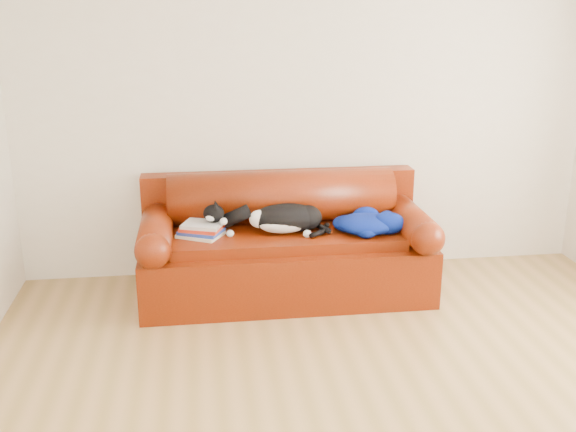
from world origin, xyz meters
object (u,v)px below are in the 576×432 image
(cat, at_px, (285,219))
(sofa_base, at_px, (285,263))
(book_stack, at_px, (202,230))
(blanket, at_px, (368,222))

(cat, bearing_deg, sofa_base, 88.03)
(book_stack, distance_m, cat, 0.60)
(book_stack, relative_size, cat, 0.51)
(book_stack, xyz_separation_m, blanket, (1.20, -0.05, 0.02))
(cat, relative_size, blanket, 1.34)
(sofa_base, bearing_deg, blanket, -10.78)
(sofa_base, distance_m, book_stack, 0.69)
(book_stack, distance_m, blanket, 1.20)
(sofa_base, bearing_deg, cat, -97.80)
(sofa_base, relative_size, cat, 2.93)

